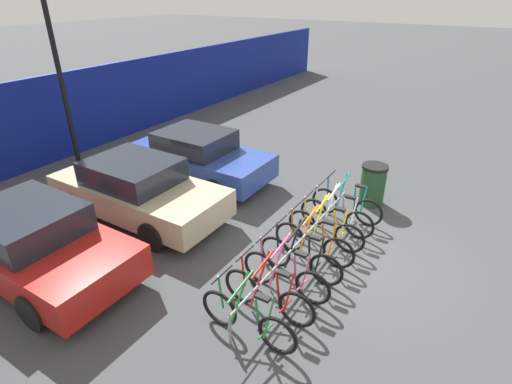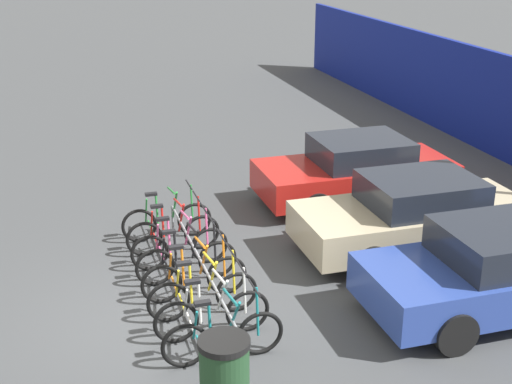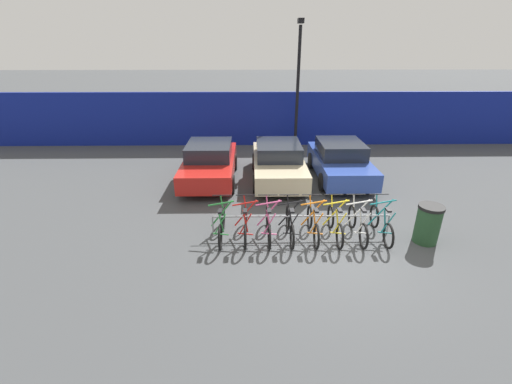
{
  "view_description": "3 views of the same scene",
  "coord_description": "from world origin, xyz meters",
  "views": [
    {
      "loc": [
        -6.58,
        -1.96,
        4.85
      ],
      "look_at": [
        -0.4,
        1.89,
        1.11
      ],
      "focal_mm": 28.0,
      "sensor_mm": 36.0,
      "label": 1
    },
    {
      "loc": [
        9.41,
        -1.48,
        5.58
      ],
      "look_at": [
        -1.46,
        1.85,
        1.29
      ],
      "focal_mm": 50.0,
      "sensor_mm": 36.0,
      "label": 2
    },
    {
      "loc": [
        -2.07,
        -7.31,
        4.77
      ],
      "look_at": [
        -1.93,
        1.32,
        0.97
      ],
      "focal_mm": 24.0,
      "sensor_mm": 36.0,
      "label": 3
    }
  ],
  "objects": [
    {
      "name": "bicycle_white",
      "position": [
        0.74,
        0.53,
        0.38
      ],
      "size": [
        0.68,
        1.71,
        1.05
      ],
      "rotation": [
        0.0,
        0.0,
        0.03
      ],
      "color": "black",
      "rests_on": "ground"
    },
    {
      "name": "bicycle_pink",
      "position": [
        -1.62,
        0.53,
        0.38
      ],
      "size": [
        0.68,
        1.71,
        1.05
      ],
      "rotation": [
        0.0,
        0.0,
        0.05
      ],
      "color": "black",
      "rests_on": "ground"
    },
    {
      "name": "bicycle_yellow",
      "position": [
        0.14,
        0.53,
        0.38
      ],
      "size": [
        0.68,
        1.71,
        1.05
      ],
      "rotation": [
        0.0,
        0.0,
        0.06
      ],
      "color": "black",
      "rests_on": "ground"
    },
    {
      "name": "bicycle_red",
      "position": [
        -2.21,
        0.53,
        0.38
      ],
      "size": [
        0.68,
        1.71,
        1.05
      ],
      "rotation": [
        0.0,
        0.0,
        -0.03
      ],
      "color": "black",
      "rests_on": "ground"
    },
    {
      "name": "bike_rack",
      "position": [
        -0.74,
        0.68,
        0.5
      ],
      "size": [
        4.74,
        0.04,
        0.57
      ],
      "color": "gray",
      "rests_on": "ground"
    },
    {
      "name": "bicycle_orange",
      "position": [
        -0.44,
        0.53,
        0.38
      ],
      "size": [
        0.68,
        1.71,
        1.05
      ],
      "rotation": [
        0.0,
        0.0,
        -0.0
      ],
      "color": "black",
      "rests_on": "ground"
    },
    {
      "name": "bicycle_teal",
      "position": [
        1.36,
        0.53,
        0.38
      ],
      "size": [
        0.68,
        1.71,
        1.05
      ],
      "rotation": [
        0.0,
        0.0,
        0.05
      ],
      "color": "black",
      "rests_on": "ground"
    },
    {
      "name": "trash_bin",
      "position": [
        2.44,
        0.26,
        0.52
      ],
      "size": [
        0.63,
        0.63,
        1.03
      ],
      "color": "#234728",
      "rests_on": "ground"
    },
    {
      "name": "car_beige",
      "position": [
        -1.04,
        4.71,
        0.69
      ],
      "size": [
        1.91,
        4.23,
        1.4
      ],
      "color": "#C1B28E",
      "rests_on": "ground"
    },
    {
      "name": "car_red",
      "position": [
        -3.58,
        4.72,
        0.69
      ],
      "size": [
        1.91,
        4.12,
        1.4
      ],
      "color": "red",
      "rests_on": "ground"
    },
    {
      "name": "ground_plane",
      "position": [
        0.0,
        0.0,
        0.0
      ],
      "size": [
        120.0,
        120.0,
        0.0
      ],
      "primitive_type": "plane",
      "color": "#424447"
    },
    {
      "name": "bicycle_black",
      "position": [
        -1.05,
        0.53,
        0.38
      ],
      "size": [
        0.68,
        1.71,
        1.05
      ],
      "rotation": [
        0.0,
        0.0,
        -0.01
      ],
      "color": "black",
      "rests_on": "ground"
    },
    {
      "name": "car_blue",
      "position": [
        1.28,
        4.82,
        0.69
      ],
      "size": [
        1.91,
        4.07,
        1.4
      ],
      "color": "#2D479E",
      "rests_on": "ground"
    },
    {
      "name": "bicycle_green",
      "position": [
        -2.84,
        0.53,
        0.38
      ],
      "size": [
        0.68,
        1.71,
        1.05
      ],
      "rotation": [
        0.0,
        0.0,
        0.02
      ],
      "color": "black",
      "rests_on": "ground"
    }
  ]
}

